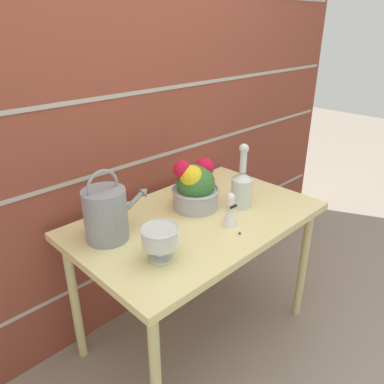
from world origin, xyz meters
The scene contains 9 objects.
ground_plane centered at (0.00, 0.00, 0.00)m, with size 12.00×12.00×0.00m, color gray.
brick_wall centered at (0.00, 0.46, 1.10)m, with size 3.60×0.08×2.20m.
patio_table centered at (0.00, 0.00, 0.67)m, with size 1.19×0.74×0.74m.
watering_can centered at (-0.41, 0.14, 0.86)m, with size 0.33×0.18×0.32m.
crystal_pedestal_bowl centered at (-0.35, -0.15, 0.84)m, with size 0.15×0.15×0.14m.
flower_planter centered at (0.06, 0.08, 0.86)m, with size 0.24×0.24×0.26m.
glass_decanter centered at (0.24, -0.07, 0.85)m, with size 0.11×0.11×0.33m.
figurine_vase centered at (0.05, -0.16, 0.81)m, with size 0.07×0.07×0.16m.
fallen_petal centered at (0.02, -0.25, 0.74)m, with size 0.01×0.01×0.01m.
Camera 1 is at (-1.14, -1.12, 1.60)m, focal length 35.00 mm.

